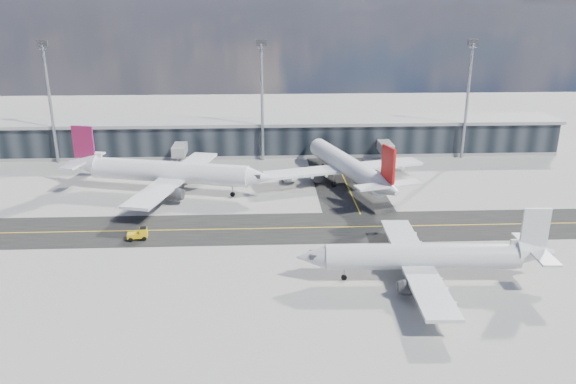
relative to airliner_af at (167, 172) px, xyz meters
name	(u,v)px	position (x,y,z in m)	size (l,w,h in m)	color
ground	(264,238)	(19.67, -24.42, -4.33)	(300.00, 300.00, 0.00)	gray
taxiway_lanes	(285,214)	(23.58, -13.68, -4.32)	(180.00, 63.00, 0.03)	black
terminal_concourse	(263,137)	(19.71, 30.51, -0.24)	(152.00, 19.80, 8.80)	black
floodlight_masts	(262,97)	(19.67, 23.58, 11.27)	(102.50, 0.70, 28.90)	gray
airliner_af	(167,172)	(0.00, 0.00, 0.00)	(43.85, 37.70, 13.12)	white
airliner_redtail	(347,166)	(37.63, 3.21, -0.16)	(36.16, 41.98, 12.64)	white
airliner_near	(426,257)	(42.39, -40.27, -0.78)	(36.29, 30.90, 10.77)	#BBBDC0
baggage_tug	(139,234)	(-0.92, -24.25, -3.31)	(3.44, 2.04, 2.04)	gold
service_van	(287,178)	(24.95, 6.31, -3.63)	(2.34, 5.07, 1.41)	white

